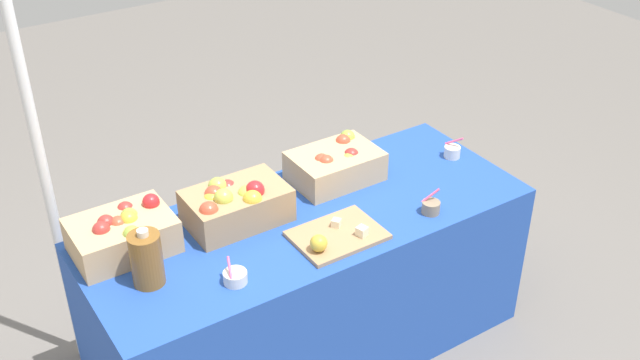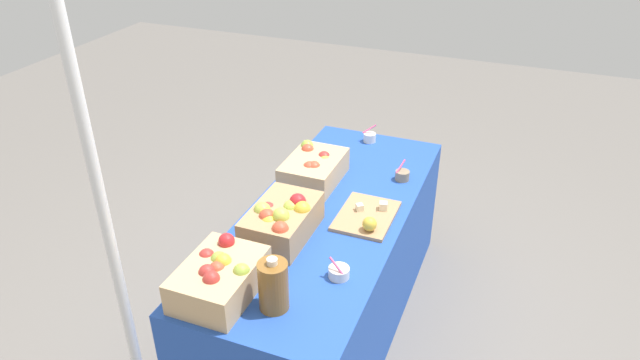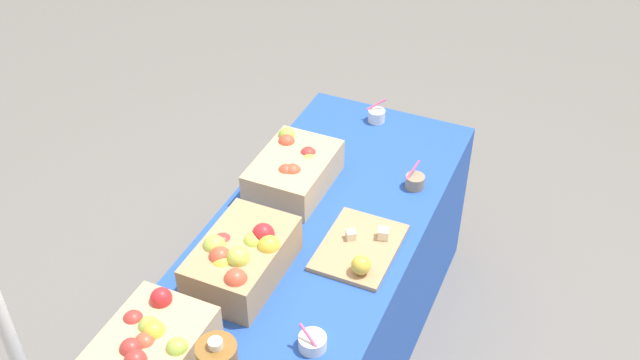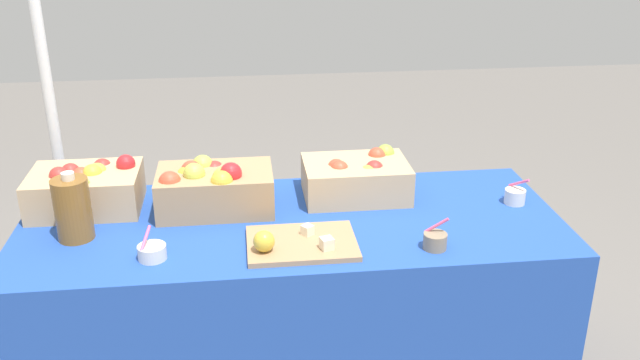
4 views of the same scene
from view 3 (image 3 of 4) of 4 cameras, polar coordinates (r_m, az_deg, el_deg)
The scene contains 9 objects.
table at distance 3.00m, azimuth -0.81°, elevation -9.67°, with size 1.90×0.76×0.74m, color #234CAD.
apple_crate_left at distance 2.33m, azimuth -12.98°, elevation -12.67°, with size 0.39×0.28×0.19m.
apple_crate_middle at distance 2.54m, azimuth -6.06°, elevation -5.96°, with size 0.41×0.26×0.20m.
apple_crate_right at distance 2.93m, azimuth -2.01°, elevation 0.76°, with size 0.39×0.27×0.17m.
cutting_board_front at distance 2.67m, azimuth 3.09°, elevation -5.34°, with size 0.36×0.26×0.09m.
sample_bowl_near at distance 2.97m, azimuth 7.30°, elevation -0.10°, with size 0.08×0.08×0.11m.
sample_bowl_mid at distance 3.34m, azimuth 4.37°, elevation 4.97°, with size 0.08×0.09×0.11m.
sample_bowl_far at distance 2.36m, azimuth -0.58°, elevation -12.35°, with size 0.09×0.09×0.10m.
tent_pole at distance 2.31m, azimuth -23.27°, elevation -9.70°, with size 0.04×0.04×1.97m, color white.
Camera 3 is at (-1.83, -0.85, 2.58)m, focal length 41.65 mm.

